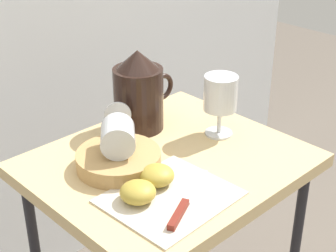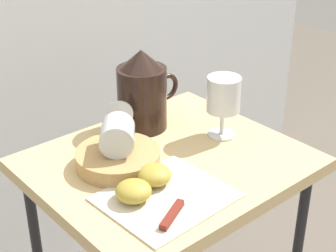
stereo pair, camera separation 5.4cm
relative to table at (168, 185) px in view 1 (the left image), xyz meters
name	(u,v)px [view 1 (the left image)]	position (x,y,z in m)	size (l,w,h in m)	color
table	(168,185)	(0.00, 0.00, 0.00)	(0.56, 0.47, 0.67)	tan
linen_napkin	(170,197)	(-0.10, -0.11, 0.07)	(0.23, 0.20, 0.00)	beige
basket_tray	(119,160)	(-0.10, 0.05, 0.09)	(0.18, 0.18, 0.04)	tan
pitcher	(139,97)	(0.05, 0.15, 0.15)	(0.17, 0.12, 0.19)	black
wine_glass_upright	(220,96)	(0.16, 0.00, 0.16)	(0.08, 0.08, 0.15)	silver
wine_glass_tipped_near	(118,135)	(-0.09, 0.05, 0.14)	(0.14, 0.15, 0.07)	silver
apple_half_left	(138,192)	(-0.15, -0.08, 0.09)	(0.07, 0.07, 0.04)	#B29938
apple_half_right	(157,175)	(-0.08, -0.06, 0.09)	(0.07, 0.07, 0.04)	#B29938
knife	(184,206)	(-0.10, -0.15, 0.08)	(0.19, 0.10, 0.01)	silver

